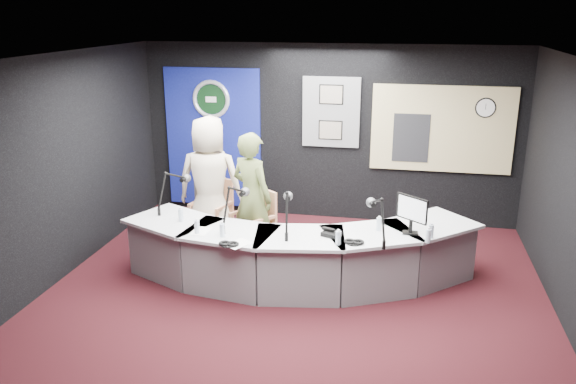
% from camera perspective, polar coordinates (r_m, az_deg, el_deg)
% --- Properties ---
extents(ground, '(6.00, 6.00, 0.00)m').
position_cam_1_polar(ground, '(6.92, 0.32, -10.81)').
color(ground, black).
rests_on(ground, ground).
extents(ceiling, '(6.00, 6.00, 0.02)m').
position_cam_1_polar(ceiling, '(6.10, 0.36, 12.97)').
color(ceiling, silver).
rests_on(ceiling, ground).
extents(wall_back, '(6.00, 0.02, 2.80)m').
position_cam_1_polar(wall_back, '(9.24, 3.94, 5.77)').
color(wall_back, black).
rests_on(wall_back, ground).
extents(wall_front, '(6.00, 0.02, 2.80)m').
position_cam_1_polar(wall_front, '(3.71, -8.86, -13.34)').
color(wall_front, black).
rests_on(wall_front, ground).
extents(wall_left, '(0.02, 6.00, 2.80)m').
position_cam_1_polar(wall_left, '(7.53, -22.70, 1.65)').
color(wall_left, black).
rests_on(wall_left, ground).
extents(broadcast_desk, '(4.50, 1.90, 0.75)m').
position_cam_1_polar(broadcast_desk, '(7.25, 0.78, -6.13)').
color(broadcast_desk, '#B9BCBE').
rests_on(broadcast_desk, ground).
extents(backdrop_panel, '(1.60, 0.05, 2.30)m').
position_cam_1_polar(backdrop_panel, '(9.67, -7.38, 5.29)').
color(backdrop_panel, navy).
rests_on(backdrop_panel, wall_back).
extents(agency_seal, '(0.63, 0.07, 0.63)m').
position_cam_1_polar(agency_seal, '(9.52, -7.61, 9.06)').
color(agency_seal, silver).
rests_on(agency_seal, backdrop_panel).
extents(seal_center, '(0.48, 0.01, 0.48)m').
position_cam_1_polar(seal_center, '(9.52, -7.60, 9.06)').
color(seal_center, black).
rests_on(seal_center, backdrop_panel).
extents(pinboard, '(0.90, 0.04, 1.10)m').
position_cam_1_polar(pinboard, '(9.14, 4.27, 7.86)').
color(pinboard, slate).
rests_on(pinboard, wall_back).
extents(framed_photo_upper, '(0.34, 0.02, 0.27)m').
position_cam_1_polar(framed_photo_upper, '(9.07, 4.29, 9.57)').
color(framed_photo_upper, '#7C6D5A').
rests_on(framed_photo_upper, pinboard).
extents(framed_photo_lower, '(0.34, 0.02, 0.27)m').
position_cam_1_polar(framed_photo_lower, '(9.16, 4.21, 6.10)').
color(framed_photo_lower, '#7C6D5A').
rests_on(framed_photo_lower, pinboard).
extents(booth_window_frame, '(2.12, 0.06, 1.32)m').
position_cam_1_polar(booth_window_frame, '(9.13, 14.95, 6.02)').
color(booth_window_frame, tan).
rests_on(booth_window_frame, wall_back).
extents(booth_glow, '(2.00, 0.02, 1.20)m').
position_cam_1_polar(booth_glow, '(9.12, 14.95, 6.01)').
color(booth_glow, '#FFC9A1').
rests_on(booth_glow, booth_window_frame).
extents(equipment_rack, '(0.55, 0.02, 0.75)m').
position_cam_1_polar(equipment_rack, '(9.11, 12.05, 5.24)').
color(equipment_rack, black).
rests_on(equipment_rack, booth_window_frame).
extents(wall_clock, '(0.28, 0.01, 0.28)m').
position_cam_1_polar(wall_clock, '(9.10, 18.93, 7.87)').
color(wall_clock, white).
rests_on(wall_clock, booth_window_frame).
extents(armchair_left, '(0.71, 0.71, 1.03)m').
position_cam_1_polar(armchair_left, '(8.39, -7.61, -1.88)').
color(armchair_left, tan).
rests_on(armchair_left, ground).
extents(armchair_right, '(0.73, 0.73, 0.92)m').
position_cam_1_polar(armchair_right, '(7.89, -3.52, -3.47)').
color(armchair_right, tan).
rests_on(armchair_right, ground).
extents(draped_jacket, '(0.51, 0.22, 0.70)m').
position_cam_1_polar(draped_jacket, '(8.59, -7.65, -0.66)').
color(draped_jacket, '#6D685C').
rests_on(draped_jacket, armchair_left).
extents(person_man, '(0.98, 0.68, 1.90)m').
position_cam_1_polar(person_man, '(8.25, -7.73, 0.96)').
color(person_man, beige).
rests_on(person_man, ground).
extents(person_woman, '(0.77, 0.68, 1.77)m').
position_cam_1_polar(person_woman, '(7.74, -3.58, -0.53)').
color(person_woman, olive).
rests_on(person_woman, ground).
extents(computer_monitor, '(0.33, 0.28, 0.28)m').
position_cam_1_polar(computer_monitor, '(6.91, 12.14, -1.58)').
color(computer_monitor, black).
rests_on(computer_monitor, broadcast_desk).
extents(desk_phone, '(0.25, 0.23, 0.05)m').
position_cam_1_polar(desk_phone, '(6.81, 4.30, -4.15)').
color(desk_phone, black).
rests_on(desk_phone, broadcast_desk).
extents(headphones_near, '(0.21, 0.21, 0.03)m').
position_cam_1_polar(headphones_near, '(6.63, 6.53, -4.91)').
color(headphones_near, black).
rests_on(headphones_near, broadcast_desk).
extents(headphones_far, '(0.20, 0.20, 0.03)m').
position_cam_1_polar(headphones_far, '(6.57, -5.87, -5.11)').
color(headphones_far, black).
rests_on(headphones_far, broadcast_desk).
extents(paper_stack, '(0.22, 0.29, 0.00)m').
position_cam_1_polar(paper_stack, '(7.01, -8.62, -3.84)').
color(paper_stack, white).
rests_on(paper_stack, broadcast_desk).
extents(notepad, '(0.33, 0.36, 0.00)m').
position_cam_1_polar(notepad, '(6.60, -4.94, -5.11)').
color(notepad, white).
rests_on(notepad, broadcast_desk).
extents(boom_mic_a, '(0.28, 0.72, 0.60)m').
position_cam_1_polar(boom_mic_a, '(7.78, -11.31, 0.49)').
color(boom_mic_a, black).
rests_on(boom_mic_a, broadcast_desk).
extents(boom_mic_b, '(0.22, 0.73, 0.60)m').
position_cam_1_polar(boom_mic_b, '(7.06, -5.31, -1.00)').
color(boom_mic_b, black).
rests_on(boom_mic_b, broadcast_desk).
extents(boom_mic_c, '(0.22, 0.73, 0.60)m').
position_cam_1_polar(boom_mic_c, '(6.84, -0.07, -1.54)').
color(boom_mic_c, black).
rests_on(boom_mic_c, broadcast_desk).
extents(boom_mic_d, '(0.31, 0.71, 0.60)m').
position_cam_1_polar(boom_mic_d, '(6.69, 8.84, -2.19)').
color(boom_mic_d, black).
rests_on(boom_mic_d, broadcast_desk).
extents(water_bottles, '(3.12, 0.62, 0.18)m').
position_cam_1_polar(water_bottles, '(6.85, 1.11, -3.39)').
color(water_bottles, silver).
rests_on(water_bottles, broadcast_desk).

